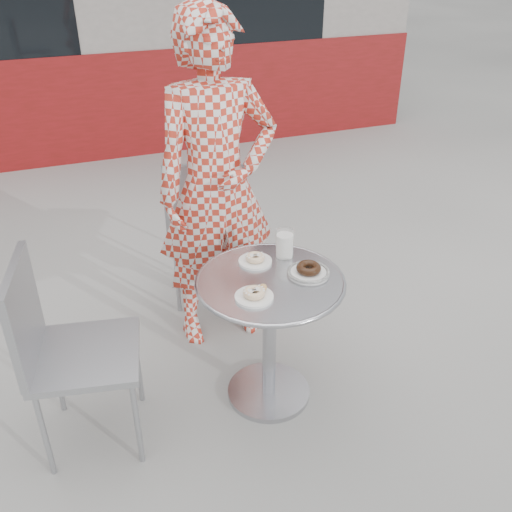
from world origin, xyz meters
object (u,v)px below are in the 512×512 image
object	(u,v)px
seated_person	(217,188)
milk_cup	(285,244)
chair_far	(212,255)
plate_near	(255,294)
chair_left	(89,388)
plate_checker	(308,271)
bistro_table	(270,310)
plate_far	(255,259)

from	to	relation	value
seated_person	milk_cup	size ratio (longest dim) A/B	12.80
chair_far	plate_near	bearing A→B (deg)	105.67
chair_far	chair_left	distance (m)	1.23
seated_person	plate_near	xyz separation A→B (m)	(-0.06, -0.70, -0.18)
chair_left	seated_person	world-z (taller)	seated_person
plate_near	chair_left	bearing A→B (deg)	168.98
plate_near	milk_cup	distance (m)	0.37
plate_checker	milk_cup	size ratio (longest dim) A/B	1.40
chair_far	plate_near	size ratio (longest dim) A/B	5.77
bistro_table	plate_near	world-z (taller)	plate_near
seated_person	plate_checker	distance (m)	0.68
chair_far	plate_far	world-z (taller)	chair_far
chair_far	plate_checker	bearing A→B (deg)	122.30
seated_person	plate_far	size ratio (longest dim) A/B	11.30
chair_far	chair_left	world-z (taller)	chair_far
chair_left	plate_far	xyz separation A→B (m)	(0.82, 0.13, 0.41)
seated_person	plate_near	distance (m)	0.73
chair_far	plate_near	world-z (taller)	chair_far
seated_person	plate_near	size ratio (longest dim) A/B	10.73
milk_cup	seated_person	bearing A→B (deg)	113.60
chair_left	plate_checker	distance (m)	1.08
bistro_table	seated_person	xyz separation A→B (m)	(-0.05, 0.60, 0.37)
seated_person	plate_far	bearing A→B (deg)	-86.48
plate_far	plate_near	xyz separation A→B (m)	(-0.10, -0.27, 0.00)
chair_left	plate_near	bearing A→B (deg)	-90.36
chair_left	plate_checker	bearing A→B (deg)	-82.17
plate_far	plate_checker	distance (m)	0.26
plate_far	plate_checker	size ratio (longest dim) A/B	0.81
chair_left	plate_far	bearing A→B (deg)	-70.35
chair_left	plate_near	size ratio (longest dim) A/B	5.60
milk_cup	bistro_table	bearing A→B (deg)	-129.62
chair_left	milk_cup	bearing A→B (deg)	-71.56
plate_far	plate_checker	bearing A→B (deg)	-43.91
plate_near	plate_far	bearing A→B (deg)	69.03
plate_near	milk_cup	xyz separation A→B (m)	(0.25, 0.27, 0.05)
plate_far	plate_checker	xyz separation A→B (m)	(0.19, -0.18, -0.00)
chair_far	plate_checker	xyz separation A→B (m)	(0.18, -0.95, 0.40)
plate_far	plate_near	bearing A→B (deg)	-110.97
chair_far	milk_cup	distance (m)	0.90
chair_far	seated_person	size ratio (longest dim) A/B	0.54
bistro_table	chair_left	xyz separation A→B (m)	(-0.83, 0.03, -0.23)
chair_left	plate_checker	xyz separation A→B (m)	(1.00, -0.05, 0.41)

